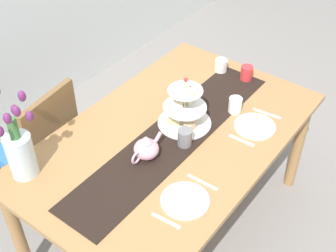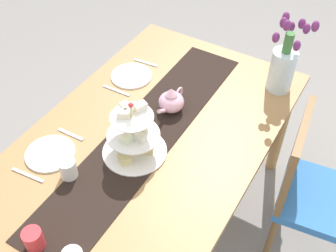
# 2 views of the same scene
# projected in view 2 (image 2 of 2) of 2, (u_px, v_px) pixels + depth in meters

# --- Properties ---
(ground_plane) EXTENTS (8.00, 8.00, 0.00)m
(ground_plane) POSITION_uv_depth(u_px,v_px,m) (153.00, 222.00, 2.57)
(ground_plane) COLOR gray
(dining_table) EXTENTS (1.71, 1.06, 0.76)m
(dining_table) POSITION_uv_depth(u_px,v_px,m) (149.00, 149.00, 2.09)
(dining_table) COLOR #A37747
(dining_table) RESTS_ON ground_plane
(chair_left) EXTENTS (0.47, 0.47, 0.91)m
(chair_left) POSITION_uv_depth(u_px,v_px,m) (310.00, 187.00, 2.13)
(chair_left) COLOR brown
(chair_left) RESTS_ON ground_plane
(table_runner) EXTENTS (1.52, 0.30, 0.00)m
(table_runner) POSITION_uv_depth(u_px,v_px,m) (145.00, 134.00, 2.03)
(table_runner) COLOR black
(table_runner) RESTS_ON dining_table
(tiered_cake_stand) EXTENTS (0.30, 0.30, 0.30)m
(tiered_cake_stand) POSITION_uv_depth(u_px,v_px,m) (134.00, 138.00, 1.89)
(tiered_cake_stand) COLOR beige
(tiered_cake_stand) RESTS_ON table_runner
(teapot) EXTENTS (0.24, 0.13, 0.14)m
(teapot) POSITION_uv_depth(u_px,v_px,m) (171.00, 101.00, 2.12)
(teapot) COLOR #E5A8BC
(teapot) RESTS_ON table_runner
(tulip_vase) EXTENTS (0.19, 0.19, 0.46)m
(tulip_vase) POSITION_uv_depth(u_px,v_px,m) (283.00, 64.00, 2.17)
(tulip_vase) COLOR silver
(tulip_vase) RESTS_ON dining_table
(dinner_plate_left) EXTENTS (0.23, 0.23, 0.01)m
(dinner_plate_left) POSITION_uv_depth(u_px,v_px,m) (132.00, 76.00, 2.35)
(dinner_plate_left) COLOR white
(dinner_plate_left) RESTS_ON dining_table
(fork_left) EXTENTS (0.03, 0.15, 0.01)m
(fork_left) POSITION_uv_depth(u_px,v_px,m) (146.00, 63.00, 2.43)
(fork_left) COLOR silver
(fork_left) RESTS_ON dining_table
(knife_left) EXTENTS (0.02, 0.17, 0.01)m
(knife_left) POSITION_uv_depth(u_px,v_px,m) (116.00, 91.00, 2.26)
(knife_left) COLOR silver
(knife_left) RESTS_ON dining_table
(dinner_plate_right) EXTENTS (0.23, 0.23, 0.01)m
(dinner_plate_right) POSITION_uv_depth(u_px,v_px,m) (50.00, 154.00, 1.94)
(dinner_plate_right) COLOR white
(dinner_plate_right) RESTS_ON dining_table
(fork_right) EXTENTS (0.02, 0.15, 0.01)m
(fork_right) POSITION_uv_depth(u_px,v_px,m) (71.00, 134.00, 2.03)
(fork_right) COLOR silver
(fork_right) RESTS_ON dining_table
(knife_right) EXTENTS (0.03, 0.17, 0.01)m
(knife_right) POSITION_uv_depth(u_px,v_px,m) (28.00, 175.00, 1.85)
(knife_right) COLOR silver
(knife_right) RESTS_ON dining_table
(mug_grey) EXTENTS (0.08, 0.08, 0.09)m
(mug_grey) POSITION_uv_depth(u_px,v_px,m) (133.00, 118.00, 2.04)
(mug_grey) COLOR slate
(mug_grey) RESTS_ON table_runner
(mug_white_text) EXTENTS (0.08, 0.08, 0.09)m
(mug_white_text) POSITION_uv_depth(u_px,v_px,m) (68.00, 169.00, 1.82)
(mug_white_text) COLOR white
(mug_white_text) RESTS_ON dining_table
(mug_orange) EXTENTS (0.08, 0.08, 0.09)m
(mug_orange) POSITION_uv_depth(u_px,v_px,m) (34.00, 240.00, 1.58)
(mug_orange) COLOR red
(mug_orange) RESTS_ON dining_table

